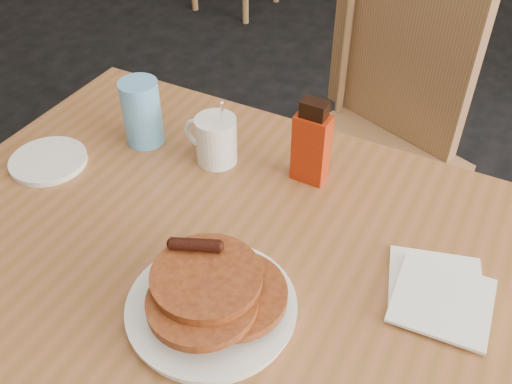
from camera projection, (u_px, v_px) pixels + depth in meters
main_table at (242, 264)px, 0.99m from camera, size 1.25×0.89×0.75m
chair_main_far at (378, 116)px, 1.55m from camera, size 0.55×0.56×0.98m
pancake_plate at (211, 298)px, 0.84m from camera, size 0.26×0.26×0.10m
coffee_mug at (215, 139)px, 1.11m from camera, size 0.12×0.08×0.15m
syrup_bottle at (311, 144)px, 1.04m from camera, size 0.07×0.04×0.17m
napkin_stack at (439, 293)px, 0.88m from camera, size 0.19×0.20×0.01m
blue_tumbler at (142, 112)px, 1.14m from camera, size 0.10×0.10×0.14m
side_saucer at (48, 161)px, 1.13m from camera, size 0.19×0.19×0.01m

